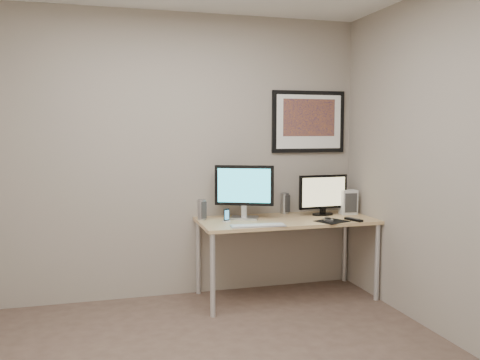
% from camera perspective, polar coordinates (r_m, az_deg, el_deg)
% --- Properties ---
extents(room, '(3.60, 3.60, 3.60)m').
position_cam_1_polar(room, '(3.46, -4.96, 7.36)').
color(room, white).
rests_on(room, ground).
extents(desk, '(1.60, 0.70, 0.73)m').
position_cam_1_polar(desk, '(4.68, 5.21, -5.17)').
color(desk, '#A58650').
rests_on(desk, floor).
extents(framed_art, '(0.75, 0.04, 0.60)m').
position_cam_1_polar(framed_art, '(5.04, 7.70, 6.51)').
color(framed_art, black).
rests_on(framed_art, room).
extents(monitor_large, '(0.51, 0.26, 0.49)m').
position_cam_1_polar(monitor_large, '(4.61, 0.48, -1.05)').
color(monitor_large, '#A5A5AA').
rests_on(monitor_large, desk).
extents(monitor_tv, '(0.49, 0.12, 0.39)m').
position_cam_1_polar(monitor_tv, '(4.89, 9.31, -1.53)').
color(monitor_tv, black).
rests_on(monitor_tv, desk).
extents(speaker_left, '(0.10, 0.10, 0.18)m').
position_cam_1_polar(speaker_left, '(4.61, -4.33, -3.35)').
color(speaker_left, '#A5A5AA').
rests_on(speaker_left, desk).
extents(speaker_right, '(0.10, 0.10, 0.20)m').
position_cam_1_polar(speaker_right, '(4.96, 5.05, -2.62)').
color(speaker_right, '#A5A5AA').
rests_on(speaker_right, desk).
extents(phone_dock, '(0.07, 0.07, 0.12)m').
position_cam_1_polar(phone_dock, '(4.48, -1.53, -4.01)').
color(phone_dock, black).
rests_on(phone_dock, desk).
extents(keyboard, '(0.47, 0.16, 0.02)m').
position_cam_1_polar(keyboard, '(4.29, 2.03, -5.13)').
color(keyboard, silver).
rests_on(keyboard, desk).
extents(mousepad, '(0.32, 0.30, 0.00)m').
position_cam_1_polar(mousepad, '(4.60, 10.27, -4.57)').
color(mousepad, black).
rests_on(mousepad, desk).
extents(mouse, '(0.07, 0.11, 0.04)m').
position_cam_1_polar(mouse, '(4.60, 9.83, -4.31)').
color(mouse, black).
rests_on(mouse, mousepad).
extents(remote, '(0.11, 0.19, 0.02)m').
position_cam_1_polar(remote, '(4.67, 12.64, -4.33)').
color(remote, black).
rests_on(remote, desk).
extents(fan_unit, '(0.16, 0.12, 0.24)m').
position_cam_1_polar(fan_unit, '(5.01, 12.06, -2.43)').
color(fan_unit, silver).
rests_on(fan_unit, desk).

